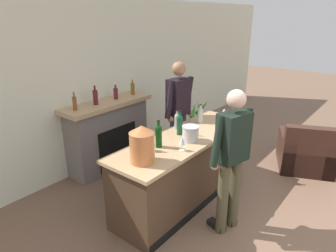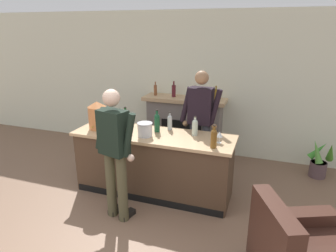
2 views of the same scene
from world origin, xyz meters
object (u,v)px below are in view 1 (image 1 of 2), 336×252
armchair_black (306,153)px  wine_bottle_chardonnay_pale (200,114)px  wine_bottle_merlot_tall (177,120)px  wine_bottle_port_short (235,113)px  fireplace_stone (109,134)px  wine_glass_mid_counter (182,141)px  ice_bucket_steel (190,133)px  copper_dispenser (142,144)px  potted_plant_corner (198,117)px  wine_bottle_burgundy_dark (180,124)px  wine_glass_by_dispenser (224,111)px  wine_bottle_riesling_slim (144,140)px  person_customer (231,157)px  wine_bottle_rose_blush (159,135)px  person_bartender (178,114)px

armchair_black → wine_bottle_chardonnay_pale: (-1.42, 1.23, 0.81)m
wine_bottle_merlot_tall → wine_bottle_chardonnay_pale: (0.42, -0.12, 0.01)m
wine_bottle_port_short → fireplace_stone: bearing=116.8°
wine_bottle_merlot_tall → wine_glass_mid_counter: bearing=-138.4°
fireplace_stone → ice_bucket_steel: bearing=-92.9°
copper_dispenser → ice_bucket_steel: copper_dispenser is taller
potted_plant_corner → ice_bucket_steel: size_ratio=3.22×
ice_bucket_steel → wine_bottle_burgundy_dark: wine_bottle_burgundy_dark is taller
wine_bottle_chardonnay_pale → wine_bottle_port_short: 0.52m
armchair_black → wine_bottle_merlot_tall: 2.42m
copper_dispenser → wine_bottle_port_short: 1.84m
copper_dispenser → wine_bottle_port_short: (1.83, -0.19, -0.07)m
armchair_black → ice_bucket_steel: size_ratio=5.31×
armchair_black → ice_bucket_steel: (-2.08, 0.96, 0.78)m
wine_glass_by_dispenser → wine_bottle_chardonnay_pale: bearing=154.1°
fireplace_stone → wine_bottle_riesling_slim: 1.68m
person_customer → wine_bottle_merlot_tall: bearing=70.6°
wine_bottle_riesling_slim → ice_bucket_steel: bearing=-24.1°
ice_bucket_steel → wine_glass_mid_counter: size_ratio=1.24×
wine_bottle_port_short → wine_bottle_rose_blush: wine_bottle_rose_blush is taller
person_bartender → wine_bottle_merlot_tall: 0.49m
person_customer → wine_bottle_merlot_tall: 1.11m
ice_bucket_steel → wine_bottle_chardonnay_pale: size_ratio=0.78×
wine_bottle_chardonnay_pale → copper_dispenser: bearing=-172.2°
armchair_black → wine_glass_mid_counter: wine_glass_mid_counter is taller
fireplace_stone → copper_dispenser: size_ratio=3.73×
wine_glass_mid_counter → wine_glass_by_dispenser: wine_glass_mid_counter is taller
wine_bottle_rose_blush → wine_glass_mid_counter: 0.30m
potted_plant_corner → wine_bottle_merlot_tall: wine_bottle_merlot_tall is taller
armchair_black → wine_bottle_riesling_slim: size_ratio=3.99×
wine_bottle_burgundy_dark → wine_bottle_merlot_tall: 0.22m
person_bartender → wine_bottle_rose_blush: bearing=-155.5°
copper_dispenser → potted_plant_corner: bearing=23.0°
person_bartender → ice_bucket_steel: 0.93m
wine_bottle_port_short → person_customer: bearing=-154.6°
ice_bucket_steel → wine_bottle_chardonnay_pale: bearing=22.7°
wine_bottle_riesling_slim → wine_bottle_port_short: (1.59, -0.37, 0.01)m
fireplace_stone → wine_bottle_port_short: fireplace_stone is taller
person_customer → wine_glass_mid_counter: size_ratio=9.80×
wine_bottle_riesling_slim → wine_glass_by_dispenser: wine_bottle_riesling_slim is taller
wine_bottle_rose_blush → wine_bottle_merlot_tall: bearing=17.5°
wine_bottle_port_short → potted_plant_corner: bearing=46.5°
armchair_black → copper_dispenser: copper_dispenser is taller
wine_bottle_riesling_slim → wine_bottle_rose_blush: wine_bottle_rose_blush is taller
ice_bucket_steel → wine_bottle_burgundy_dark: size_ratio=0.66×
wine_bottle_merlot_tall → wine_glass_mid_counter: size_ratio=1.54×
fireplace_stone → wine_bottle_rose_blush: fireplace_stone is taller
wine_bottle_port_short → wine_bottle_rose_blush: 1.44m
wine_bottle_burgundy_dark → wine_bottle_rose_blush: (-0.49, -0.04, 0.00)m
person_bartender → wine_glass_by_dispenser: person_bartender is taller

